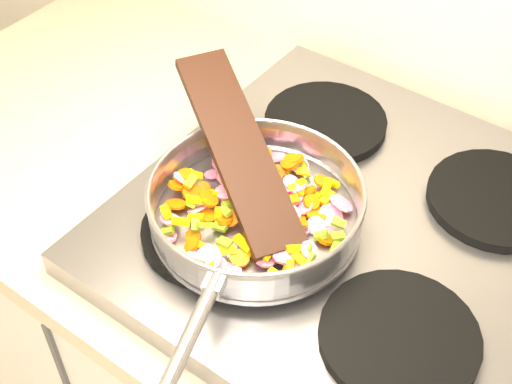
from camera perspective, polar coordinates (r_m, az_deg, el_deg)
The scene contains 8 objects.
cooktop at distance 1.00m, azimuth 7.93°, elevation -2.88°, with size 0.60×0.60×0.04m, color #939399.
grate_fl at distance 0.95m, azimuth -3.51°, elevation -3.11°, with size 0.19×0.19×0.02m, color black.
grate_fr at distance 0.86m, azimuth 11.39°, elevation -11.33°, with size 0.19×0.19×0.02m, color black.
grate_bl at distance 1.12m, azimuth 5.58°, elevation 5.59°, with size 0.19×0.19×0.02m, color black.
grate_br at distance 1.04m, azimuth 18.63°, elevation -0.52°, with size 0.19×0.19×0.02m, color black.
saute_pan at distance 0.93m, azimuth -0.05°, elevation -0.99°, with size 0.33×0.48×0.06m.
vegetable_heap at distance 0.94m, azimuth 0.18°, elevation -1.36°, with size 0.26×0.27×0.05m.
wooden_spatula at distance 0.95m, azimuth -1.45°, elevation 3.54°, with size 0.32×0.07×0.01m, color black.
Camera 1 is at (-0.42, 1.05, 1.66)m, focal length 50.00 mm.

